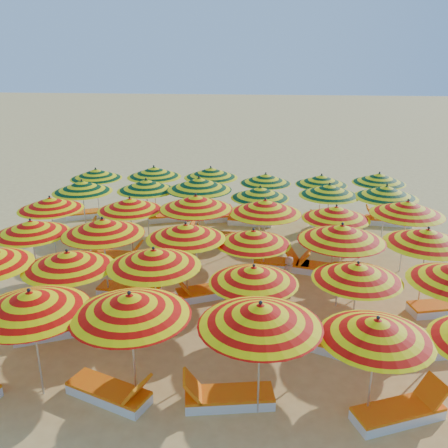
{
  "coord_description": "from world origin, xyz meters",
  "views": [
    {
      "loc": [
        1.26,
        -13.18,
        6.51
      ],
      "look_at": [
        0.0,
        0.5,
        1.6
      ],
      "focal_mm": 40.0,
      "sensor_mm": 36.0,
      "label": 1
    }
  ],
  "objects": [
    {
      "name": "umbrella_14",
      "position": [
        -0.85,
        -1.15,
        1.95
      ],
      "size": [
        2.58,
        2.58,
        2.22
      ],
      "color": "silver",
      "rests_on": "ground"
    },
    {
      "name": "lounger_13",
      "position": [
        -5.68,
        3.06,
        0.15
      ],
      "size": [
        1.82,
        1.03,
        0.69
      ],
      "rotation": [
        0.0,
        0.0,
        0.27
      ],
      "color": "white",
      "rests_on": "ground"
    },
    {
      "name": "lounger_1",
      "position": [
        -1.68,
        -5.39,
        0.15
      ],
      "size": [
        1.82,
        1.19,
        0.69
      ],
      "rotation": [
        0.0,
        0.0,
        -0.38
      ],
      "color": "white",
      "rests_on": "ground"
    },
    {
      "name": "umbrella_26",
      "position": [
        -1.1,
        3.11,
        2.09
      ],
      "size": [
        2.93,
        2.93,
        2.37
      ],
      "color": "silver",
      "rests_on": "ground"
    },
    {
      "name": "lounger_9",
      "position": [
        5.88,
        -1.3,
        0.15
      ],
      "size": [
        1.82,
        0.99,
        0.69
      ],
      "rotation": [
        0.0,
        0.0,
        0.25
      ],
      "color": "white",
      "rests_on": "ground"
    },
    {
      "name": "lounger_15",
      "position": [
        -6.0,
        5.28,
        0.15
      ],
      "size": [
        1.82,
        1.22,
        0.69
      ],
      "rotation": [
        0.0,
        0.0,
        3.55
      ],
      "color": "white",
      "rests_on": "ground"
    },
    {
      "name": "beachgoer_a",
      "position": [
        1.84,
        -0.95,
        0.63
      ],
      "size": [
        0.52,
        0.55,
        1.26
      ],
      "primitive_type": "imported",
      "rotation": [
        0.0,
        0.0,
        4.05
      ],
      "color": "tan",
      "rests_on": "ground"
    },
    {
      "name": "lounger_14",
      "position": [
        -0.6,
        3.22,
        0.15
      ],
      "size": [
        1.76,
        0.68,
        0.69
      ],
      "rotation": [
        0.0,
        0.0,
        3.08
      ],
      "color": "white",
      "rests_on": "ground"
    },
    {
      "name": "umbrella_21",
      "position": [
        1.18,
        0.93,
        2.03
      ],
      "size": [
        2.56,
        2.56,
        2.31
      ],
      "color": "silver",
      "rests_on": "ground"
    },
    {
      "name": "umbrella_34",
      "position": [
        3.22,
        5.13,
        1.81
      ],
      "size": [
        2.52,
        2.52,
        2.06
      ],
      "color": "silver",
      "rests_on": "ground"
    },
    {
      "name": "umbrella_17",
      "position": [
        5.28,
        -1.11,
        2.01
      ],
      "size": [
        2.29,
        2.29,
        2.28
      ],
      "color": "silver",
      "rests_on": "ground"
    },
    {
      "name": "umbrella_22",
      "position": [
        3.28,
        1.02,
        1.88
      ],
      "size": [
        2.22,
        2.22,
        2.14
      ],
      "color": "silver",
      "rests_on": "ground"
    },
    {
      "name": "lounger_4",
      "position": [
        -3.73,
        -3.27,
        0.15
      ],
      "size": [
        1.82,
        1.24,
        0.69
      ],
      "rotation": [
        0.0,
        0.0,
        0.42
      ],
      "color": "white",
      "rests_on": "ground"
    },
    {
      "name": "umbrella_4",
      "position": [
        3.21,
        -5.45,
        1.89
      ],
      "size": [
        2.18,
        2.18,
        2.15
      ],
      "color": "silver",
      "rests_on": "ground"
    },
    {
      "name": "umbrella_16",
      "position": [
        3.14,
        -1.21,
        2.07
      ],
      "size": [
        2.22,
        2.22,
        2.36
      ],
      "color": "silver",
      "rests_on": "ground"
    },
    {
      "name": "umbrella_8",
      "position": [
        -1.27,
        -3.04,
        2.01
      ],
      "size": [
        2.48,
        2.48,
        2.28
      ],
      "color": "silver",
      "rests_on": "ground"
    },
    {
      "name": "lounger_18",
      "position": [
        0.55,
        5.05,
        0.15
      ],
      "size": [
        1.77,
        0.72,
        0.69
      ],
      "rotation": [
        0.0,
        0.0,
        3.06
      ],
      "color": "white",
      "rests_on": "ground"
    },
    {
      "name": "umbrella_19",
      "position": [
        -3.01,
        1.27,
        1.88
      ],
      "size": [
        2.35,
        2.35,
        2.14
      ],
      "color": "silver",
      "rests_on": "ground"
    },
    {
      "name": "umbrella_35",
      "position": [
        5.38,
        5.39,
        1.85
      ],
      "size": [
        2.26,
        2.26,
        2.11
      ],
      "color": "silver",
      "rests_on": "ground"
    },
    {
      "name": "umbrella_29",
      "position": [
        5.16,
        3.15,
        1.96
      ],
      "size": [
        2.52,
        2.52,
        2.23
      ],
      "color": "silver",
      "rests_on": "ground"
    },
    {
      "name": "lounger_3",
      "position": [
        3.81,
        -5.43,
        0.15
      ],
      "size": [
        1.82,
        1.21,
        0.69
      ],
      "rotation": [
        0.0,
        0.0,
        0.4
      ],
      "color": "white",
      "rests_on": "ground"
    },
    {
      "name": "umbrella_28",
      "position": [
        3.32,
        3.32,
        1.93
      ],
      "size": [
        2.46,
        2.46,
        2.19
      ],
      "color": "silver",
      "rests_on": "ground"
    },
    {
      "name": "ground",
      "position": [
        0.0,
        0.0,
        0.0
      ],
      "size": [
        120.0,
        120.0,
        0.0
      ],
      "primitive_type": "plane",
      "color": "#ECC169",
      "rests_on": "ground"
    },
    {
      "name": "umbrella_31",
      "position": [
        -3.15,
        5.23,
        1.95
      ],
      "size": [
        2.53,
        2.53,
        2.21
      ],
      "color": "silver",
      "rests_on": "ground"
    },
    {
      "name": "lounger_11",
      "position": [
        1.78,
        1.04,
        0.15
      ],
      "size": [
        1.8,
        0.84,
        0.69
      ],
      "rotation": [
        0.0,
        0.0,
        -0.16
      ],
      "color": "white",
      "rests_on": "ground"
    },
    {
      "name": "umbrella_25",
      "position": [
        -3.0,
        3.38,
        1.93
      ],
      "size": [
        2.19,
        2.19,
        2.19
      ],
      "color": "silver",
      "rests_on": "ground"
    },
    {
      "name": "umbrella_10",
      "position": [
        3.26,
        -3.04,
        1.86
      ],
      "size": [
        2.23,
        2.23,
        2.11
      ],
      "color": "silver",
      "rests_on": "ground"
    },
    {
      "name": "lounger_10",
      "position": [
        -3.51,
        1.12,
        0.15
      ],
      "size": [
        1.77,
        0.7,
        0.69
      ],
      "rotation": [
        0.0,
        0.0,
        -0.07
      ],
      "color": "white",
      "rests_on": "ground"
    },
    {
      "name": "umbrella_2",
      "position": [
        -1.17,
        -5.36,
        2.09
      ],
      "size": [
        2.78,
        2.78,
        2.37
      ],
      "color": "silver",
      "rests_on": "ground"
    },
    {
      "name": "umbrella_32",
      "position": [
        -0.96,
        5.35,
        1.94
      ],
      "size": [
        2.54,
        2.54,
        2.2
      ],
      "color": "silver",
      "rests_on": "ground"
    },
    {
      "name": "lounger_19",
      "position": [
        3.73,
        4.96,
        0.15
      ],
      "size": [
        1.83,
        1.04,
        0.69
      ],
      "rotation": [
        0.0,
        0.0,
        3.42
      ],
      "color": "white",
      "rests_on": "ground"
    },
    {
      "name": "lounger_12",
      "position": [
        2.68,
        0.86,
        0.15
      ],
      "size": [
        1.82,
        0.98,
        0.69
      ],
      "rotation": [
        0.0,
        0.0,
        2.9
      ],
      "color": "white",
      "rests_on": "ground"
    },
    {
      "name": "umbrella_30",
      "position": [
        -5.41,
        5.09,
        1.86
      ],
      "size": [
        2.49,
        2.49,
        2.11
      ],
      "color": "silver",
      "rests_on": "ground"
    },
    {
      "name": "umbrella_13",
      "position": [
        -3.04,
        -1.23,
        2.04
      ],
      "size": [
        2.69,
        2.69,
        2.32
      ],
      "color": "silver",
      "rests_on": "ground"
    },
    {
      "name": "lounger_16",
      "position": [
        -2.64,
        5.2,
        0.15
      ],
      "size": [
        1.83,
        1.12,
        0.69
      ],
      "rotation": [
        0.0,
        0.0,
        3.48
      ],
      "color": "white",
      "rests_on": "ground"
    },
    {
      "name": "umbrella_9",
      "position": [
        1.0,
        -3.36,
        1.84
      ],
      "size": [
        2.48,
        2.48,
        2.09
      ],
      "color": "silver",
      "rests_on": "ground"
    },
    {
      "name": "umbrella_18",
      "position": [
        -5.5,
        1.1,
        1.89
      ],
      "size": [
        2.65,
        2.65,
        2.15
      ],
      "color": "silver",
      "rests_on": "ground"
    },
    {
      "name": "umbrella_1",
      "position": [
        -3.06,
        -5.36,
        2.05
      ],
      "size": [
        2.91,
        2.91,
        2.33
      ],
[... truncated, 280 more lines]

